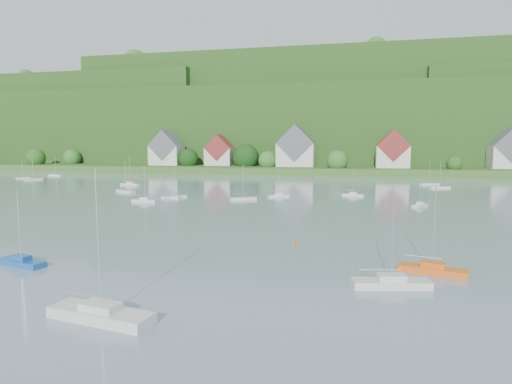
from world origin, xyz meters
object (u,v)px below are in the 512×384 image
at_px(near_sailboat_4, 101,313).
at_px(near_sailboat_3, 391,282).
at_px(near_sailboat_1, 21,261).
at_px(near_sailboat_5, 433,269).

bearing_deg(near_sailboat_4, near_sailboat_3, 39.51).
distance_m(near_sailboat_1, near_sailboat_3, 36.54).
relative_size(near_sailboat_3, near_sailboat_4, 0.84).
bearing_deg(near_sailboat_1, near_sailboat_4, -20.91).
distance_m(near_sailboat_1, near_sailboat_5, 41.25).
xyz_separation_m(near_sailboat_3, near_sailboat_4, (-20.59, -11.92, 0.05)).
relative_size(near_sailboat_3, near_sailboat_5, 1.06).
distance_m(near_sailboat_3, near_sailboat_4, 23.79).
height_order(near_sailboat_3, near_sailboat_4, near_sailboat_4).
height_order(near_sailboat_4, near_sailboat_5, near_sailboat_4).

